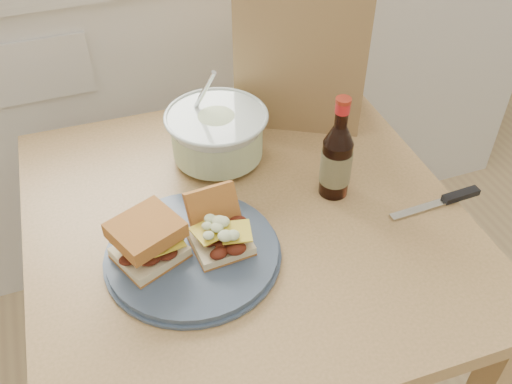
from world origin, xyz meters
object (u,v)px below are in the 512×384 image
object	(u,v)px
coleslaw_bowl	(217,137)
paper_bag	(303,39)
plate	(193,253)
dining_table	(246,250)
beer_bottle	(337,159)

from	to	relation	value
coleslaw_bowl	paper_bag	size ratio (longest dim) A/B	0.58
plate	paper_bag	xyz separation A→B (m)	(0.37, 0.37, 0.17)
plate	paper_bag	distance (m)	0.55
dining_table	beer_bottle	distance (m)	0.26
dining_table	coleslaw_bowl	bearing A→B (deg)	90.21
coleslaw_bowl	paper_bag	world-z (taller)	paper_bag
beer_bottle	dining_table	bearing A→B (deg)	164.80
dining_table	coleslaw_bowl	size ratio (longest dim) A/B	3.93
plate	beer_bottle	distance (m)	0.33
plate	paper_bag	bearing A→B (deg)	45.21
plate	coleslaw_bowl	size ratio (longest dim) A/B	1.42
dining_table	plate	size ratio (longest dim) A/B	2.77
beer_bottle	plate	bearing A→B (deg)	176.68
paper_bag	dining_table	bearing A→B (deg)	-99.67
plate	coleslaw_bowl	world-z (taller)	coleslaw_bowl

